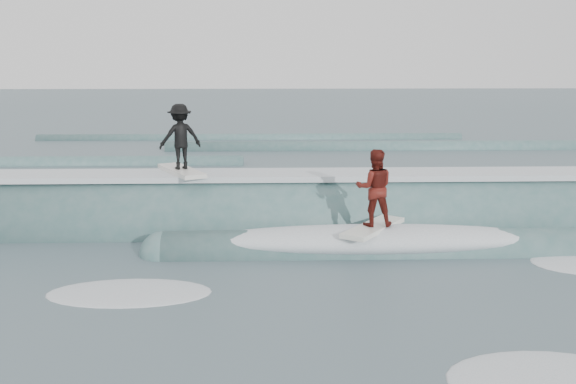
{
  "coord_description": "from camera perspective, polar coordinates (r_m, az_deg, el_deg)",
  "views": [
    {
      "loc": [
        -0.44,
        -11.21,
        4.1
      ],
      "look_at": [
        0.0,
        3.19,
        1.1
      ],
      "focal_mm": 40.0,
      "sensor_mm": 36.0,
      "label": 1
    }
  ],
  "objects": [
    {
      "name": "ground",
      "position": [
        11.95,
        0.47,
        -8.31
      ],
      "size": [
        160.0,
        160.0,
        0.0
      ],
      "primitive_type": "plane",
      "color": "#415960",
      "rests_on": "ground"
    },
    {
      "name": "breaking_wave",
      "position": [
        15.73,
        0.6,
        -3.22
      ],
      "size": [
        21.17,
        4.1,
        2.63
      ],
      "color": "#3C6565",
      "rests_on": "ground"
    },
    {
      "name": "surfer_black",
      "position": [
        15.67,
        -9.55,
        4.56
      ],
      "size": [
        1.4,
        2.03,
        1.67
      ],
      "color": "silver",
      "rests_on": "ground"
    },
    {
      "name": "surfer_red",
      "position": [
        13.68,
        7.68,
        -0.05
      ],
      "size": [
        1.61,
        1.95,
        1.74
      ],
      "color": "silver",
      "rests_on": "ground"
    },
    {
      "name": "whitewater",
      "position": [
        10.54,
        -2.46,
        -11.15
      ],
      "size": [
        17.34,
        7.79,
        0.1
      ],
      "color": "white",
      "rests_on": "ground"
    },
    {
      "name": "far_swells",
      "position": [
        29.19,
        -4.62,
        3.64
      ],
      "size": [
        40.3,
        8.65,
        0.8
      ],
      "color": "#3C6565",
      "rests_on": "ground"
    }
  ]
}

